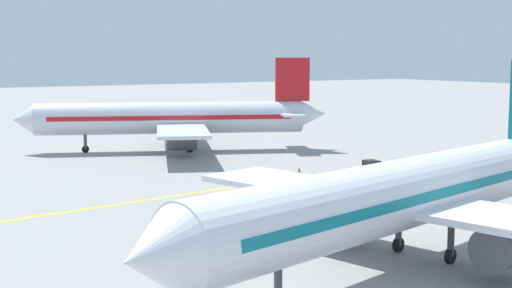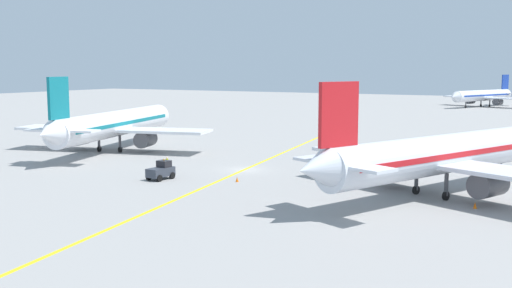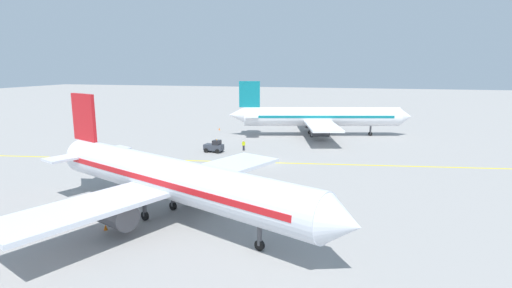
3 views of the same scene
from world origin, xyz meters
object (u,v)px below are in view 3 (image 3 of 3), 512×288
Objects in this scene: airplane_adjacent_stand at (169,179)px; traffic_cone_mid_apron at (106,227)px; traffic_cone_near_nose at (213,163)px; traffic_cone_by_wingtip at (219,129)px; ground_crew_worker at (244,145)px; airplane_at_gate at (319,117)px; baggage_tug_dark at (214,147)px.

airplane_adjacent_stand reaches higher than traffic_cone_mid_apron.
traffic_cone_by_wingtip is at bearing -161.94° from traffic_cone_near_nose.
traffic_cone_by_wingtip is (-52.19, -8.76, 0.00)m from traffic_cone_mid_apron.
traffic_cone_by_wingtip is (-18.75, -10.93, -0.63)m from ground_crew_worker.
traffic_cone_near_nose is 23.38m from traffic_cone_mid_apron.
airplane_at_gate is 20.09m from ground_crew_worker.
traffic_cone_near_nose is (-19.73, -3.51, -3.43)m from airplane_adjacent_stand.
traffic_cone_mid_apron is at bearing 3.65° from baggage_tug_dark.
baggage_tug_dark is at bearing -167.42° from airplane_adjacent_stand.
traffic_cone_mid_apron is (33.44, -2.17, -0.63)m from ground_crew_worker.
ground_crew_worker is 3.05× the size of traffic_cone_by_wingtip.
traffic_cone_near_nose is at bearing 18.06° from traffic_cone_by_wingtip.
airplane_adjacent_stand reaches higher than traffic_cone_near_nose.
airplane_at_gate is at bearing 148.67° from ground_crew_worker.
airplane_at_gate is at bearing 166.06° from traffic_cone_mid_apron.
airplane_adjacent_stand is at bearing 14.88° from traffic_cone_by_wingtip.
ground_crew_worker is (17.00, -10.34, -2.80)m from airplane_at_gate.
baggage_tug_dark reaches higher than traffic_cone_mid_apron.
airplane_adjacent_stand is 28.26m from baggage_tug_dark.
traffic_cone_near_nose is at bearing -169.93° from airplane_adjacent_stand.
airplane_at_gate is 11.21× the size of baggage_tug_dark.
airplane_at_gate is 52.07m from traffic_cone_mid_apron.
airplane_adjacent_stand is at bearing 3.77° from ground_crew_worker.
baggage_tug_dark is 5.70× the size of traffic_cone_mid_apron.
ground_crew_worker reaches higher than traffic_cone_near_nose.
baggage_tug_dark is 8.17m from traffic_cone_near_nose.
baggage_tug_dark is (19.35, -14.50, -2.81)m from airplane_at_gate.
baggage_tug_dark is at bearing -161.24° from traffic_cone_near_nose.
ground_crew_worker is 3.05× the size of traffic_cone_near_nose.
traffic_cone_mid_apron is (23.37, -0.63, 0.00)m from traffic_cone_near_nose.
baggage_tug_dark is 5.70× the size of traffic_cone_near_nose.
airplane_at_gate is 1.04× the size of airplane_adjacent_stand.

